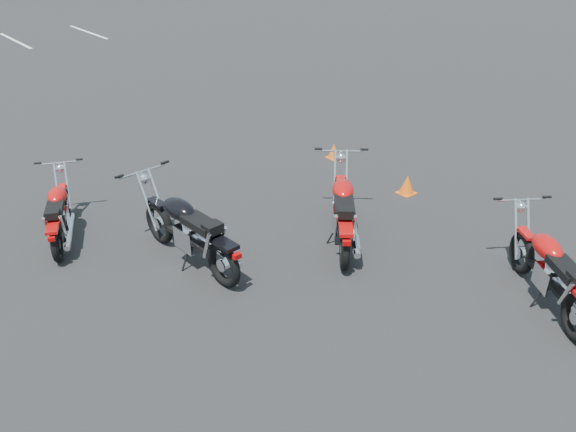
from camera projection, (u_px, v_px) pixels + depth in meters
ground at (305, 279)px, 7.60m from camera, size 120.00×120.00×0.00m
motorcycle_front_red at (60, 214)px, 8.36m from camera, size 1.14×1.84×0.93m
motorcycle_second_black at (189, 231)px, 7.74m from camera, size 0.88×2.28×1.11m
motorcycle_third_red at (343, 212)px, 8.27m from camera, size 1.79×1.93×1.09m
motorcycle_rear_red at (551, 272)px, 6.93m from camera, size 1.51×1.91×1.01m
training_cone_near at (334, 151)px, 11.38m from camera, size 0.25×0.25×0.30m
training_cone_far at (407, 184)px, 9.89m from camera, size 0.29×0.29×0.34m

